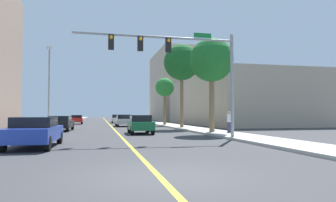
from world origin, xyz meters
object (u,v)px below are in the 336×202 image
object	(u,v)px
traffic_signal_mast	(182,58)
car_green	(140,124)
palm_far	(165,88)
car_white	(117,119)
car_blue	(35,131)
palm_mid	(182,63)
pedestrian	(229,122)
street_lamp	(49,83)
car_black	(60,123)
car_silver	(124,120)
palm_near	(212,61)
car_red	(77,119)

from	to	relation	value
traffic_signal_mast	car_green	size ratio (longest dim) A/B	2.51
palm_far	car_white	world-z (taller)	palm_far
palm_far	car_blue	size ratio (longest dim) A/B	1.35
palm_mid	pedestrian	bearing A→B (deg)	-82.85
street_lamp	car_white	world-z (taller)	street_lamp
car_black	traffic_signal_mast	bearing A→B (deg)	127.35
traffic_signal_mast	car_silver	xyz separation A→B (m)	(-1.80, 20.24, -4.14)
street_lamp	palm_near	bearing A→B (deg)	-38.98
street_lamp	pedestrian	size ratio (longest dim) A/B	5.30
palm_near	car_white	size ratio (longest dim) A/B	1.61
palm_near	pedestrian	bearing A→B (deg)	-51.22
palm_mid	car_green	world-z (taller)	palm_mid
palm_mid	car_white	world-z (taller)	palm_mid
palm_mid	car_blue	bearing A→B (deg)	-125.94
car_black	car_white	bearing A→B (deg)	-103.11
car_white	car_red	size ratio (longest dim) A/B	1.07
palm_mid	pedestrian	distance (m)	11.12
car_silver	car_red	xyz separation A→B (m)	(-6.27, 10.37, -0.03)
car_white	car_silver	size ratio (longest dim) A/B	1.06
pedestrian	car_silver	bearing A→B (deg)	61.84
palm_near	car_green	bearing A→B (deg)	169.05
car_green	palm_mid	bearing A→B (deg)	54.01
palm_mid	car_silver	distance (m)	10.74
car_green	palm_near	bearing A→B (deg)	-10.24
street_lamp	car_silver	distance (m)	9.89
car_black	car_green	world-z (taller)	car_green
car_white	car_red	world-z (taller)	car_white
car_red	pedestrian	size ratio (longest dim) A/B	2.69
street_lamp	car_red	size ratio (longest dim) A/B	1.97
palm_near	car_red	xyz separation A→B (m)	(-11.94, 25.43, -5.02)
car_red	car_green	distance (m)	25.20
palm_mid	palm_far	distance (m)	8.38
palm_mid	pedestrian	xyz separation A→B (m)	(1.17, -9.31, -5.96)
palm_near	car_blue	distance (m)	14.61
palm_near	pedestrian	world-z (taller)	palm_near
pedestrian	street_lamp	bearing A→B (deg)	89.76
car_blue	pedestrian	world-z (taller)	pedestrian
car_black	pedestrian	distance (m)	15.06
car_red	car_blue	size ratio (longest dim) A/B	0.96
palm_near	car_red	bearing A→B (deg)	115.15
palm_far	car_silver	bearing A→B (deg)	-167.30
car_white	street_lamp	bearing A→B (deg)	-110.64
car_red	palm_mid	bearing A→B (deg)	122.63
street_lamp	car_blue	xyz separation A→B (m)	(2.27, -18.62, -4.06)
palm_mid	palm_far	xyz separation A→B (m)	(-0.08, 8.14, -1.99)
traffic_signal_mast	car_red	distance (m)	31.93
car_white	car_blue	size ratio (longest dim) A/B	1.02
street_lamp	palm_far	world-z (taller)	street_lamp
street_lamp	palm_near	size ratio (longest dim) A/B	1.14
palm_far	car_white	bearing A→B (deg)	111.81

